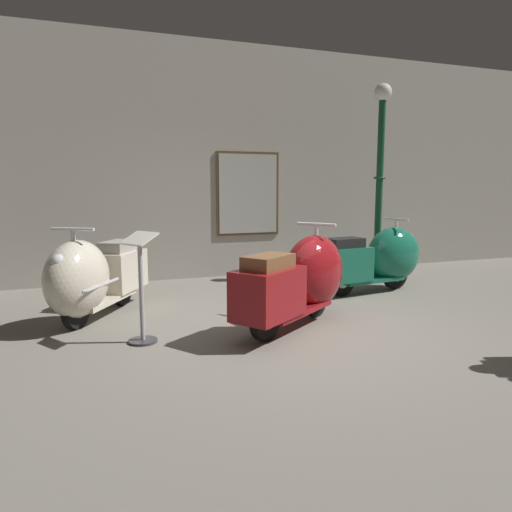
{
  "coord_description": "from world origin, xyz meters",
  "views": [
    {
      "loc": [
        -2.0,
        -4.22,
        1.49
      ],
      "look_at": [
        -0.06,
        1.23,
        0.64
      ],
      "focal_mm": 32.83,
      "sensor_mm": 36.0,
      "label": 1
    }
  ],
  "objects": [
    {
      "name": "ground_plane",
      "position": [
        0.0,
        0.0,
        0.0
      ],
      "size": [
        60.0,
        60.0,
        0.0
      ],
      "primitive_type": "plane",
      "color": "slate"
    },
    {
      "name": "showroom_back_wall",
      "position": [
        0.0,
        3.43,
        1.9
      ],
      "size": [
        18.0,
        0.24,
        3.81
      ],
      "color": "#ADA89E",
      "rests_on": "ground"
    },
    {
      "name": "scooter_0",
      "position": [
        -2.01,
        1.27,
        0.49
      ],
      "size": [
        1.33,
        1.78,
        1.08
      ],
      "rotation": [
        0.0,
        0.0,
        -2.1
      ],
      "color": "black",
      "rests_on": "ground"
    },
    {
      "name": "scooter_1",
      "position": [
        0.16,
        0.35,
        0.5
      ],
      "size": [
        1.76,
        1.46,
        1.1
      ],
      "rotation": [
        0.0,
        0.0,
        0.62
      ],
      "color": "black",
      "rests_on": "ground"
    },
    {
      "name": "scooter_2",
      "position": [
        1.91,
        1.46,
        0.48
      ],
      "size": [
        1.77,
        0.74,
        1.05
      ],
      "rotation": [
        0.0,
        0.0,
        0.15
      ],
      "color": "black",
      "rests_on": "ground"
    },
    {
      "name": "lamppost",
      "position": [
        2.41,
        2.25,
        1.65
      ],
      "size": [
        0.28,
        0.28,
        3.1
      ],
      "color": "#144728",
      "rests_on": "ground"
    },
    {
      "name": "info_stanchion",
      "position": [
        -1.56,
        0.28,
        0.45
      ],
      "size": [
        0.36,
        0.39,
        1.07
      ],
      "color": "#333338",
      "rests_on": "ground"
    }
  ]
}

